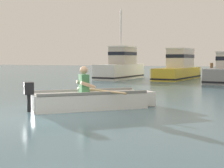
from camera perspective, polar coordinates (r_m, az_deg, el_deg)
name	(u,v)px	position (r m, az deg, el deg)	size (l,w,h in m)	color
ground_plane	(50,115)	(8.59, -10.43, -5.14)	(120.00, 120.00, 0.00)	slate
rowboat_with_person	(92,100)	(9.55, -3.44, -2.61)	(3.08, 3.05, 1.19)	white
moored_boat_white	(121,67)	(24.02, 1.51, 2.94)	(1.86, 5.20, 4.83)	white
moored_boat_yellow	(179,68)	(24.02, 11.15, 2.68)	(2.15, 6.12, 2.14)	gold
mooring_buoy	(82,90)	(13.10, -5.10, -1.07)	(0.37, 0.37, 0.37)	yellow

